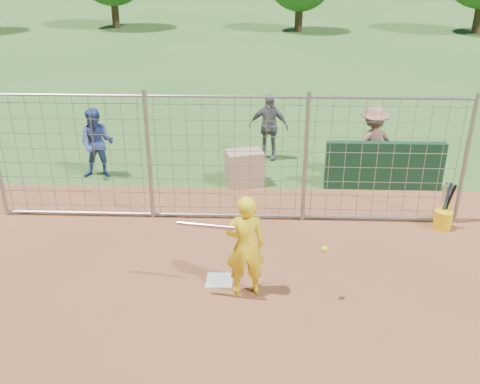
{
  "coord_description": "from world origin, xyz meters",
  "views": [
    {
      "loc": [
        0.62,
        -7.52,
        5.0
      ],
      "look_at": [
        0.3,
        0.8,
        1.15
      ],
      "focal_mm": 40.0,
      "sensor_mm": 36.0,
      "label": 1
    }
  ],
  "objects_px": {
    "bucket_with_bats": "(443,217)",
    "bystander_a": "(97,144)",
    "equipment_bin": "(244,168)",
    "bystander_b": "(268,127)",
    "bystander_c": "(372,144)",
    "batter": "(245,246)"
  },
  "relations": [
    {
      "from": "bystander_b",
      "to": "equipment_bin",
      "type": "height_order",
      "value": "bystander_b"
    },
    {
      "from": "equipment_bin",
      "to": "bystander_c",
      "type": "bearing_deg",
      "value": -9.88
    },
    {
      "from": "bystander_a",
      "to": "bystander_c",
      "type": "relative_size",
      "value": 0.93
    },
    {
      "from": "batter",
      "to": "bucket_with_bats",
      "type": "distance_m",
      "value": 4.42
    },
    {
      "from": "bystander_b",
      "to": "bystander_c",
      "type": "relative_size",
      "value": 0.95
    },
    {
      "from": "bystander_a",
      "to": "equipment_bin",
      "type": "relative_size",
      "value": 2.07
    },
    {
      "from": "batter",
      "to": "equipment_bin",
      "type": "relative_size",
      "value": 2.1
    },
    {
      "from": "bystander_b",
      "to": "bystander_c",
      "type": "distance_m",
      "value": 2.69
    },
    {
      "from": "bystander_b",
      "to": "bucket_with_bats",
      "type": "relative_size",
      "value": 1.74
    },
    {
      "from": "bystander_b",
      "to": "batter",
      "type": "bearing_deg",
      "value": -84.87
    },
    {
      "from": "bystander_a",
      "to": "batter",
      "type": "bearing_deg",
      "value": -54.7
    },
    {
      "from": "bucket_with_bats",
      "to": "bystander_a",
      "type": "bearing_deg",
      "value": 162.65
    },
    {
      "from": "batter",
      "to": "bystander_c",
      "type": "relative_size",
      "value": 0.94
    },
    {
      "from": "bystander_a",
      "to": "bucket_with_bats",
      "type": "bearing_deg",
      "value": -20.23
    },
    {
      "from": "bystander_a",
      "to": "bystander_b",
      "type": "relative_size",
      "value": 0.98
    },
    {
      "from": "bystander_a",
      "to": "bystander_b",
      "type": "bearing_deg",
      "value": 15.79
    },
    {
      "from": "bystander_a",
      "to": "equipment_bin",
      "type": "height_order",
      "value": "bystander_a"
    },
    {
      "from": "batter",
      "to": "bystander_b",
      "type": "height_order",
      "value": "bystander_b"
    },
    {
      "from": "bystander_c",
      "to": "equipment_bin",
      "type": "xyz_separation_m",
      "value": [
        -2.9,
        -0.35,
        -0.49
      ]
    },
    {
      "from": "batter",
      "to": "bystander_a",
      "type": "xyz_separation_m",
      "value": [
        -3.57,
        4.53,
        -0.01
      ]
    },
    {
      "from": "bystander_a",
      "to": "bystander_c",
      "type": "xyz_separation_m",
      "value": [
        6.33,
        0.04,
        0.06
      ]
    },
    {
      "from": "bystander_c",
      "to": "bystander_a",
      "type": "bearing_deg",
      "value": -19.02
    }
  ]
}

